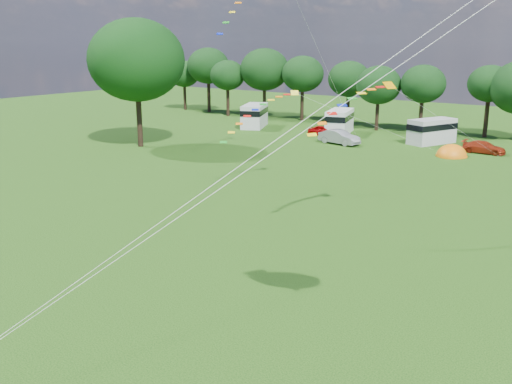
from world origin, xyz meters
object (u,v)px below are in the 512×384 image
Objects in this scene: car_b at (339,137)px; campervan_c at (432,130)px; tent_orange at (451,156)px; campervan_a at (254,115)px; campervan_b at (340,121)px; big_tree at (136,60)px; car_a at (323,131)px; car_c at (484,147)px.

car_b is 10.22m from campervan_c.
tent_orange is (4.12, -5.80, -1.43)m from campervan_c.
car_b is 0.68× the size of campervan_a.
campervan_b is at bearing 36.63° from car_b.
campervan_c is (24.53, 20.09, -7.56)m from big_tree.
big_tree is 3.02× the size of car_b.
car_a reaches higher than tent_orange.
tent_orange is at bearing -122.57° from campervan_c.
car_b is 7.54m from campervan_b.
car_b is at bearing -168.39° from campervan_b.
tent_orange is at bearing -127.75° from campervan_b.
car_a is 3.03m from campervan_b.
car_a is at bearing 90.75° from car_c.
campervan_a is at bearing 80.32° from car_a.
campervan_b is at bearing 81.79° from car_c.
big_tree reaches higher than car_c.
campervan_c reaches higher than car_c.
car_a is 16.67m from tent_orange.
big_tree is 33.26m from tent_orange.
car_c is 0.62× the size of campervan_a.
car_c is 4.09m from tent_orange.
campervan_c is at bearing 125.40° from tent_orange.
campervan_b is 11.54m from campervan_c.
campervan_b is (-17.76, 2.62, 0.93)m from car_c.
campervan_c is at bearing 69.58° from car_c.
campervan_c reaches higher than car_a.
car_b is at bearing -177.50° from tent_orange.
campervan_b is 1.05× the size of campervan_c.
car_a is 0.56× the size of campervan_a.
car_c is 0.67× the size of campervan_c.
car_c is at bearing -114.92° from campervan_b.
big_tree reaches higher than campervan_a.
big_tree reaches higher than car_a.
big_tree is 23.03m from car_b.
campervan_c is (12.21, 2.52, 0.85)m from car_a.
campervan_b is (13.00, 20.37, -7.48)m from big_tree.
campervan_b reaches higher than car_b.
car_b reaches higher than car_a.
campervan_a is at bearing 171.31° from tent_orange.
tent_orange is at bearing 148.85° from car_c.
car_a is 1.10× the size of tent_orange.
campervan_c is at bearing -107.91° from campervan_b.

